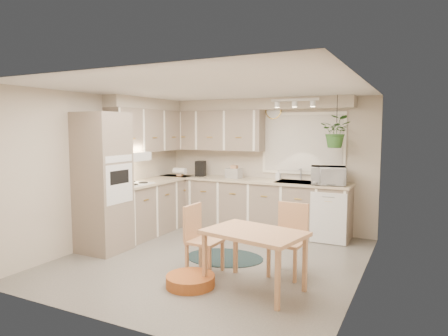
# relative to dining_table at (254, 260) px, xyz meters

# --- Properties ---
(floor) EXTENTS (4.20, 4.20, 0.00)m
(floor) POSITION_rel_dining_table_xyz_m (-0.94, 0.73, -0.35)
(floor) COLOR slate
(floor) RESTS_ON ground
(ceiling) EXTENTS (4.20, 4.20, 0.00)m
(ceiling) POSITION_rel_dining_table_xyz_m (-0.94, 0.73, 2.05)
(ceiling) COLOR silver
(ceiling) RESTS_ON wall_back
(wall_back) EXTENTS (4.00, 0.04, 2.40)m
(wall_back) POSITION_rel_dining_table_xyz_m (-0.94, 2.83, 0.85)
(wall_back) COLOR #C0B39F
(wall_back) RESTS_ON floor
(wall_front) EXTENTS (4.00, 0.04, 2.40)m
(wall_front) POSITION_rel_dining_table_xyz_m (-0.94, -1.37, 0.85)
(wall_front) COLOR #C0B39F
(wall_front) RESTS_ON floor
(wall_left) EXTENTS (0.04, 4.20, 2.40)m
(wall_left) POSITION_rel_dining_table_xyz_m (-2.94, 0.73, 0.85)
(wall_left) COLOR #C0B39F
(wall_left) RESTS_ON floor
(wall_right) EXTENTS (0.04, 4.20, 2.40)m
(wall_right) POSITION_rel_dining_table_xyz_m (1.06, 0.73, 0.85)
(wall_right) COLOR #C0B39F
(wall_right) RESTS_ON floor
(base_cab_left) EXTENTS (0.60, 1.85, 0.90)m
(base_cab_left) POSITION_rel_dining_table_xyz_m (-2.64, 1.60, 0.10)
(base_cab_left) COLOR gray
(base_cab_left) RESTS_ON floor
(base_cab_back) EXTENTS (3.60, 0.60, 0.90)m
(base_cab_back) POSITION_rel_dining_table_xyz_m (-1.14, 2.53, 0.10)
(base_cab_back) COLOR gray
(base_cab_back) RESTS_ON floor
(counter_left) EXTENTS (0.64, 1.89, 0.04)m
(counter_left) POSITION_rel_dining_table_xyz_m (-2.63, 1.60, 0.57)
(counter_left) COLOR #C3AB8E
(counter_left) RESTS_ON base_cab_left
(counter_back) EXTENTS (3.64, 0.64, 0.04)m
(counter_back) POSITION_rel_dining_table_xyz_m (-1.14, 2.52, 0.57)
(counter_back) COLOR #C3AB8E
(counter_back) RESTS_ON base_cab_back
(oven_stack) EXTENTS (0.65, 0.65, 2.10)m
(oven_stack) POSITION_rel_dining_table_xyz_m (-2.61, 0.35, 0.70)
(oven_stack) COLOR gray
(oven_stack) RESTS_ON floor
(wall_oven_face) EXTENTS (0.02, 0.56, 0.58)m
(wall_oven_face) POSITION_rel_dining_table_xyz_m (-2.29, 0.35, 0.70)
(wall_oven_face) COLOR silver
(wall_oven_face) RESTS_ON oven_stack
(upper_cab_left) EXTENTS (0.35, 2.00, 0.75)m
(upper_cab_left) POSITION_rel_dining_table_xyz_m (-2.76, 1.73, 1.48)
(upper_cab_left) COLOR gray
(upper_cab_left) RESTS_ON wall_left
(upper_cab_back) EXTENTS (2.00, 0.35, 0.75)m
(upper_cab_back) POSITION_rel_dining_table_xyz_m (-1.94, 2.65, 1.48)
(upper_cab_back) COLOR gray
(upper_cab_back) RESTS_ON wall_back
(soffit_left) EXTENTS (0.30, 2.00, 0.20)m
(soffit_left) POSITION_rel_dining_table_xyz_m (-2.79, 1.73, 1.95)
(soffit_left) COLOR #C0B39F
(soffit_left) RESTS_ON wall_left
(soffit_back) EXTENTS (3.60, 0.30, 0.20)m
(soffit_back) POSITION_rel_dining_table_xyz_m (-1.14, 2.68, 1.95)
(soffit_back) COLOR #C0B39F
(soffit_back) RESTS_ON wall_back
(cooktop) EXTENTS (0.52, 0.58, 0.02)m
(cooktop) POSITION_rel_dining_table_xyz_m (-2.62, 1.03, 0.60)
(cooktop) COLOR silver
(cooktop) RESTS_ON counter_left
(range_hood) EXTENTS (0.40, 0.60, 0.14)m
(range_hood) POSITION_rel_dining_table_xyz_m (-2.64, 1.03, 1.05)
(range_hood) COLOR silver
(range_hood) RESTS_ON upper_cab_left
(window_blinds) EXTENTS (1.40, 0.02, 1.00)m
(window_blinds) POSITION_rel_dining_table_xyz_m (-0.24, 2.80, 1.25)
(window_blinds) COLOR white
(window_blinds) RESTS_ON wall_back
(window_frame) EXTENTS (1.50, 0.02, 1.10)m
(window_frame) POSITION_rel_dining_table_xyz_m (-0.24, 2.81, 1.25)
(window_frame) COLOR white
(window_frame) RESTS_ON wall_back
(sink) EXTENTS (0.70, 0.48, 0.10)m
(sink) POSITION_rel_dining_table_xyz_m (-0.24, 2.53, 0.55)
(sink) COLOR #A4A6AB
(sink) RESTS_ON counter_back
(dishwasher_front) EXTENTS (0.58, 0.02, 0.83)m
(dishwasher_front) POSITION_rel_dining_table_xyz_m (0.36, 2.22, 0.08)
(dishwasher_front) COLOR silver
(dishwasher_front) RESTS_ON base_cab_back
(track_light_bar) EXTENTS (0.80, 0.04, 0.04)m
(track_light_bar) POSITION_rel_dining_table_xyz_m (-0.24, 2.28, 1.98)
(track_light_bar) COLOR silver
(track_light_bar) RESTS_ON ceiling
(wall_clock) EXTENTS (0.30, 0.03, 0.30)m
(wall_clock) POSITION_rel_dining_table_xyz_m (-0.79, 2.80, 1.83)
(wall_clock) COLOR gold
(wall_clock) RESTS_ON wall_back
(dining_table) EXTENTS (1.22, 0.93, 0.69)m
(dining_table) POSITION_rel_dining_table_xyz_m (0.00, 0.00, 0.00)
(dining_table) COLOR tan
(dining_table) RESTS_ON floor
(chair_left) EXTENTS (0.42, 0.42, 0.88)m
(chair_left) POSITION_rel_dining_table_xyz_m (-0.78, 0.23, 0.09)
(chair_left) COLOR tan
(chair_left) RESTS_ON floor
(chair_back) EXTENTS (0.46, 0.46, 0.91)m
(chair_back) POSITION_rel_dining_table_xyz_m (0.20, 0.60, 0.11)
(chair_back) COLOR tan
(chair_back) RESTS_ON floor
(braided_rug) EXTENTS (1.25, 1.02, 0.01)m
(braided_rug) POSITION_rel_dining_table_xyz_m (-0.81, 0.86, -0.34)
(braided_rug) COLOR black
(braided_rug) RESTS_ON floor
(pet_bed) EXTENTS (0.61, 0.61, 0.13)m
(pet_bed) POSITION_rel_dining_table_xyz_m (-0.71, -0.25, -0.28)
(pet_bed) COLOR #9F461F
(pet_bed) RESTS_ON floor
(microwave) EXTENTS (0.61, 0.43, 0.37)m
(microwave) POSITION_rel_dining_table_xyz_m (0.31, 2.43, 0.78)
(microwave) COLOR silver
(microwave) RESTS_ON counter_back
(soap_bottle) EXTENTS (0.11, 0.19, 0.08)m
(soap_bottle) POSITION_rel_dining_table_xyz_m (-0.63, 2.68, 0.64)
(soap_bottle) COLOR silver
(soap_bottle) RESTS_ON counter_back
(hanging_plant) EXTENTS (0.49, 0.54, 0.41)m
(hanging_plant) POSITION_rel_dining_table_xyz_m (0.42, 2.43, 1.41)
(hanging_plant) COLOR #2F5D25
(hanging_plant) RESTS_ON ceiling
(coffee_maker) EXTENTS (0.20, 0.23, 0.30)m
(coffee_maker) POSITION_rel_dining_table_xyz_m (-2.17, 2.53, 0.74)
(coffee_maker) COLOR black
(coffee_maker) RESTS_ON counter_back
(toaster) EXTENTS (0.32, 0.22, 0.18)m
(toaster) POSITION_rel_dining_table_xyz_m (-1.47, 2.55, 0.68)
(toaster) COLOR #A4A6AB
(toaster) RESTS_ON counter_back
(knife_block) EXTENTS (0.11, 0.11, 0.24)m
(knife_block) POSITION_rel_dining_table_xyz_m (-1.47, 2.58, 0.71)
(knife_block) COLOR tan
(knife_block) RESTS_ON counter_back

